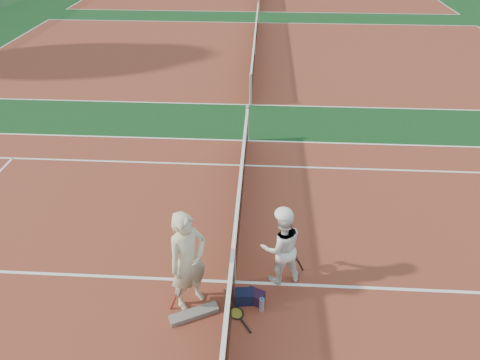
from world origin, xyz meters
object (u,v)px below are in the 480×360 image
object	(u,v)px
player_a	(188,261)
racket_red	(179,296)
racket_black_held	(294,261)
water_bottle	(262,305)
player_b	(281,247)
sports_bag_purple	(255,297)
net_main	(234,263)
racket_spare	(236,313)
sports_bag_navy	(244,297)

from	to	relation	value
player_a	racket_red	world-z (taller)	player_a
racket_black_held	water_bottle	bearing A→B (deg)	48.31
player_b	racket_red	bearing A→B (deg)	8.36
player_a	sports_bag_purple	bearing A→B (deg)	-41.97
net_main	racket_black_held	distance (m)	1.19
racket_black_held	water_bottle	xyz separation A→B (m)	(-0.60, -0.98, -0.13)
net_main	player_a	size ratio (longest dim) A/B	5.60
player_a	racket_black_held	distance (m)	2.15
racket_red	sports_bag_purple	size ratio (longest dim) A/B	1.88
racket_black_held	water_bottle	world-z (taller)	racket_black_held
racket_black_held	sports_bag_purple	size ratio (longest dim) A/B	1.85
player_a	player_b	bearing A→B (deg)	-21.79
player_b	racket_black_held	distance (m)	0.61
racket_spare	water_bottle	size ratio (longest dim) A/B	2.00
racket_red	sports_bag_purple	world-z (taller)	racket_red
racket_spare	sports_bag_navy	xyz separation A→B (m)	(0.12, 0.27, 0.11)
player_b	racket_black_held	xyz separation A→B (m)	(0.27, 0.18, -0.51)
net_main	racket_red	distance (m)	1.13
player_b	water_bottle	world-z (taller)	player_b
racket_black_held	racket_spare	distance (m)	1.51
player_a	sports_bag_navy	size ratio (longest dim) A/B	6.01
racket_black_held	net_main	bearing A→B (deg)	6.93
racket_black_held	sports_bag_navy	size ratio (longest dim) A/B	1.71
player_a	racket_black_held	bearing A→B (deg)	-19.99
net_main	water_bottle	xyz separation A→B (m)	(0.52, -0.63, -0.36)
racket_spare	sports_bag_navy	world-z (taller)	sports_bag_navy
sports_bag_purple	racket_black_held	bearing A→B (deg)	47.69
player_a	racket_red	xyz separation A→B (m)	(-0.17, -0.16, -0.70)
net_main	water_bottle	size ratio (longest dim) A/B	36.60
sports_bag_navy	racket_spare	bearing A→B (deg)	-114.33
player_a	sports_bag_purple	xyz separation A→B (m)	(1.14, 0.04, -0.86)
net_main	sports_bag_navy	distance (m)	0.62
racket_red	sports_bag_navy	world-z (taller)	racket_red
player_b	water_bottle	distance (m)	1.07
player_a	racket_spare	world-z (taller)	player_a
player_a	racket_black_held	xyz separation A→B (m)	(1.85, 0.82, -0.70)
racket_black_held	sports_bag_purple	distance (m)	1.07
racket_red	racket_spare	bearing A→B (deg)	-21.20
player_a	player_b	xyz separation A→B (m)	(1.58, 0.64, -0.19)
sports_bag_navy	net_main	bearing A→B (deg)	114.78
racket_black_held	sports_bag_navy	distance (m)	1.22
player_b	sports_bag_purple	size ratio (longest dim) A/B	5.23
player_b	racket_spare	world-z (taller)	player_b
sports_bag_purple	player_a	bearing A→B (deg)	-177.99
player_b	racket_spare	distance (m)	1.40
racket_spare	sports_bag_purple	world-z (taller)	sports_bag_purple
player_a	racket_spare	distance (m)	1.29
sports_bag_navy	water_bottle	xyz separation A→B (m)	(0.32, -0.18, 0.02)
net_main	player_b	xyz separation A→B (m)	(0.84, 0.17, 0.28)
net_main	water_bottle	bearing A→B (deg)	-50.29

